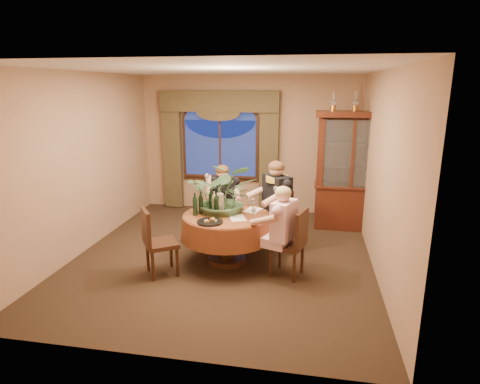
% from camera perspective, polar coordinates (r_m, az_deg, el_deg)
% --- Properties ---
extents(floor, '(5.00, 5.00, 0.00)m').
position_cam_1_polar(floor, '(6.38, -2.33, -9.00)').
color(floor, black).
rests_on(floor, ground).
extents(wall_back, '(4.50, 0.00, 4.50)m').
position_cam_1_polar(wall_back, '(8.37, 1.29, 6.75)').
color(wall_back, '#9B7251').
rests_on(wall_back, ground).
extents(wall_right, '(0.00, 5.00, 5.00)m').
position_cam_1_polar(wall_right, '(5.89, 19.44, 2.47)').
color(wall_right, '#9B7251').
rests_on(wall_right, ground).
extents(ceiling, '(5.00, 5.00, 0.00)m').
position_cam_1_polar(ceiling, '(5.84, -2.62, 17.03)').
color(ceiling, white).
rests_on(ceiling, wall_back).
extents(window, '(1.62, 0.10, 1.32)m').
position_cam_1_polar(window, '(8.43, -2.84, 6.11)').
color(window, navy).
rests_on(window, wall_back).
extents(arched_transom, '(1.60, 0.06, 0.44)m').
position_cam_1_polar(arched_transom, '(8.35, -2.91, 11.41)').
color(arched_transom, navy).
rests_on(arched_transom, wall_back).
extents(drapery_left, '(0.38, 0.14, 2.32)m').
position_cam_1_polar(drapery_left, '(8.69, -9.56, 5.38)').
color(drapery_left, '#3F3721').
rests_on(drapery_left, floor).
extents(drapery_right, '(0.38, 0.14, 2.32)m').
position_cam_1_polar(drapery_right, '(8.23, 4.12, 5.03)').
color(drapery_right, '#3F3721').
rests_on(drapery_right, floor).
extents(swag_valance, '(2.45, 0.16, 0.42)m').
position_cam_1_polar(swag_valance, '(8.26, -3.05, 12.76)').
color(swag_valance, '#3F3721').
rests_on(swag_valance, wall_back).
extents(dining_table, '(1.66, 1.66, 0.75)m').
position_cam_1_polar(dining_table, '(6.02, -1.89, -6.60)').
color(dining_table, maroon).
rests_on(dining_table, floor).
extents(china_cabinet, '(1.33, 0.53, 2.15)m').
position_cam_1_polar(china_cabinet, '(7.54, 15.44, 2.82)').
color(china_cabinet, '#36130B').
rests_on(china_cabinet, floor).
extents(oil_lamp_left, '(0.11, 0.11, 0.34)m').
position_cam_1_polar(oil_lamp_left, '(7.37, 13.15, 12.49)').
color(oil_lamp_left, '#A5722D').
rests_on(oil_lamp_left, china_cabinet).
extents(oil_lamp_center, '(0.11, 0.11, 0.34)m').
position_cam_1_polar(oil_lamp_center, '(7.39, 16.11, 12.31)').
color(oil_lamp_center, '#A5722D').
rests_on(oil_lamp_center, china_cabinet).
extents(oil_lamp_right, '(0.11, 0.11, 0.34)m').
position_cam_1_polar(oil_lamp_right, '(7.44, 19.03, 12.10)').
color(oil_lamp_right, '#A5722D').
rests_on(oil_lamp_right, china_cabinet).
extents(chair_right, '(0.52, 0.52, 0.96)m').
position_cam_1_polar(chair_right, '(5.61, 6.74, -7.18)').
color(chair_right, black).
rests_on(chair_right, floor).
extents(chair_back_right, '(0.59, 0.59, 0.96)m').
position_cam_1_polar(chair_back_right, '(6.51, 4.82, -3.99)').
color(chair_back_right, black).
rests_on(chair_back_right, floor).
extents(chair_back, '(0.53, 0.53, 0.96)m').
position_cam_1_polar(chair_back, '(6.86, -2.63, -2.98)').
color(chair_back, black).
rests_on(chair_back, floor).
extents(chair_front_left, '(0.58, 0.58, 0.96)m').
position_cam_1_polar(chair_front_left, '(5.71, -11.12, -6.96)').
color(chair_front_left, black).
rests_on(chair_front_left, floor).
extents(person_pink, '(0.56, 0.59, 1.30)m').
position_cam_1_polar(person_pink, '(5.51, 6.19, -5.72)').
color(person_pink, beige).
rests_on(person_pink, floor).
extents(person_back, '(0.58, 0.55, 1.33)m').
position_cam_1_polar(person_back, '(6.76, -2.51, -1.61)').
color(person_back, black).
rests_on(person_back, floor).
extents(person_scarf, '(0.71, 0.72, 1.47)m').
position_cam_1_polar(person_scarf, '(6.35, 5.23, -2.06)').
color(person_scarf, black).
rests_on(person_scarf, floor).
extents(stoneware_vase, '(0.15, 0.15, 0.28)m').
position_cam_1_polar(stoneware_vase, '(5.99, -2.90, -1.53)').
color(stoneware_vase, '#92755E').
rests_on(stoneware_vase, dining_table).
extents(centerpiece_plant, '(1.02, 1.14, 0.89)m').
position_cam_1_polar(centerpiece_plant, '(5.90, -2.24, 3.27)').
color(centerpiece_plant, '#395837').
rests_on(centerpiece_plant, dining_table).
extents(olive_bowl, '(0.15, 0.15, 0.05)m').
position_cam_1_polar(olive_bowl, '(5.83, -1.95, -3.18)').
color(olive_bowl, '#4A542B').
rests_on(olive_bowl, dining_table).
extents(cheese_platter, '(0.36, 0.36, 0.02)m').
position_cam_1_polar(cheese_platter, '(5.55, -4.30, -4.27)').
color(cheese_platter, black).
rests_on(cheese_platter, dining_table).
extents(wine_bottle_0, '(0.07, 0.07, 0.33)m').
position_cam_1_polar(wine_bottle_0, '(6.08, -4.16, -1.05)').
color(wine_bottle_0, black).
rests_on(wine_bottle_0, dining_table).
extents(wine_bottle_1, '(0.07, 0.07, 0.33)m').
position_cam_1_polar(wine_bottle_1, '(6.08, -5.70, -1.09)').
color(wine_bottle_1, tan).
rests_on(wine_bottle_1, dining_table).
extents(wine_bottle_2, '(0.07, 0.07, 0.33)m').
position_cam_1_polar(wine_bottle_2, '(5.84, -3.37, -1.70)').
color(wine_bottle_2, black).
rests_on(wine_bottle_2, dining_table).
extents(wine_bottle_3, '(0.07, 0.07, 0.33)m').
position_cam_1_polar(wine_bottle_3, '(5.91, -5.60, -1.56)').
color(wine_bottle_3, black).
rests_on(wine_bottle_3, dining_table).
extents(wine_bottle_4, '(0.07, 0.07, 0.33)m').
position_cam_1_polar(wine_bottle_4, '(5.85, -6.41, -1.74)').
color(wine_bottle_4, black).
rests_on(wine_bottle_4, dining_table).
extents(wine_bottle_5, '(0.07, 0.07, 0.33)m').
position_cam_1_polar(wine_bottle_5, '(5.92, -3.70, -1.48)').
color(wine_bottle_5, tan).
rests_on(wine_bottle_5, dining_table).
extents(tasting_paper_0, '(0.31, 0.36, 0.00)m').
position_cam_1_polar(tasting_paper_0, '(5.72, -0.35, -3.72)').
color(tasting_paper_0, white).
rests_on(tasting_paper_0, dining_table).
extents(tasting_paper_1, '(0.29, 0.35, 0.00)m').
position_cam_1_polar(tasting_paper_1, '(6.08, 1.78, -2.59)').
color(tasting_paper_1, white).
rests_on(tasting_paper_1, dining_table).
extents(wine_glass_person_pink, '(0.07, 0.07, 0.18)m').
position_cam_1_polar(wine_glass_person_pink, '(5.65, 1.96, -3.07)').
color(wine_glass_person_pink, silver).
rests_on(wine_glass_person_pink, dining_table).
extents(wine_glass_person_back, '(0.07, 0.07, 0.18)m').
position_cam_1_polar(wine_glass_person_back, '(6.30, -2.26, -1.15)').
color(wine_glass_person_back, silver).
rests_on(wine_glass_person_back, dining_table).
extents(wine_glass_person_scarf, '(0.07, 0.07, 0.18)m').
position_cam_1_polar(wine_glass_person_scarf, '(6.09, 1.86, -1.74)').
color(wine_glass_person_scarf, silver).
rests_on(wine_glass_person_scarf, dining_table).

